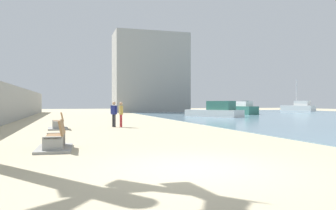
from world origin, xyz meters
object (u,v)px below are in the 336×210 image
(boat_distant, at_px, (245,108))
(boat_far_left, at_px, (216,111))
(bench_far, at_px, (58,125))
(person_walking, at_px, (114,112))
(person_standing, at_px, (121,112))
(boat_outer, at_px, (238,109))
(bench_near, at_px, (55,142))
(boat_far_right, at_px, (299,107))

(boat_distant, height_order, boat_far_left, boat_distant)
(bench_far, xyz_separation_m, person_walking, (3.31, 0.60, 0.70))
(bench_far, distance_m, person_standing, 3.83)
(bench_far, height_order, boat_outer, boat_outer)
(bench_far, height_order, person_walking, person_walking)
(bench_far, bearing_deg, boat_outer, 40.69)
(bench_near, relative_size, bench_far, 0.99)
(bench_near, xyz_separation_m, bench_far, (-0.18, 8.84, 0.00))
(person_standing, relative_size, boat_distant, 0.25)
(bench_far, distance_m, person_walking, 3.43)
(person_walking, bearing_deg, boat_far_left, 43.19)
(boat_far_left, bearing_deg, boat_outer, 46.63)
(bench_near, xyz_separation_m, person_walking, (3.13, 9.45, 0.70))
(person_standing, distance_m, boat_outer, 26.00)
(person_standing, xyz_separation_m, boat_far_right, (36.41, 29.29, -0.17))
(boat_far_left, bearing_deg, bench_far, -142.07)
(boat_far_left, bearing_deg, person_standing, -135.50)
(bench_near, xyz_separation_m, boat_distant, (29.02, 38.45, 0.45))
(person_walking, distance_m, boat_outer, 26.22)
(person_standing, distance_m, boat_far_right, 46.73)
(bench_near, height_order, boat_far_right, boat_far_right)
(boat_far_right, bearing_deg, boat_far_left, -144.34)
(bench_near, bearing_deg, boat_far_left, 53.65)
(boat_distant, distance_m, boat_far_right, 10.95)
(boat_far_left, relative_size, boat_far_right, 1.08)
(bench_near, xyz_separation_m, boat_far_left, (15.50, 21.06, 0.41))
(person_walking, height_order, person_standing, person_walking)
(bench_far, height_order, boat_far_left, boat_far_left)
(person_standing, height_order, boat_distant, boat_distant)
(boat_distant, height_order, boat_far_right, boat_far_right)
(person_walking, relative_size, boat_distant, 0.25)
(person_standing, height_order, boat_outer, boat_outer)
(boat_far_left, relative_size, boat_outer, 0.93)
(bench_far, xyz_separation_m, person_standing, (3.73, 0.48, 0.69))
(bench_near, relative_size, person_standing, 1.34)
(person_walking, bearing_deg, boat_outer, 44.41)
(boat_distant, bearing_deg, person_walking, -131.76)
(boat_far_right, bearing_deg, bench_far, -143.44)
(bench_near, relative_size, boat_far_right, 0.35)
(bench_far, relative_size, boat_far_left, 0.33)
(bench_near, xyz_separation_m, person_standing, (3.56, 9.32, 0.69))
(bench_near, relative_size, person_walking, 1.33)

